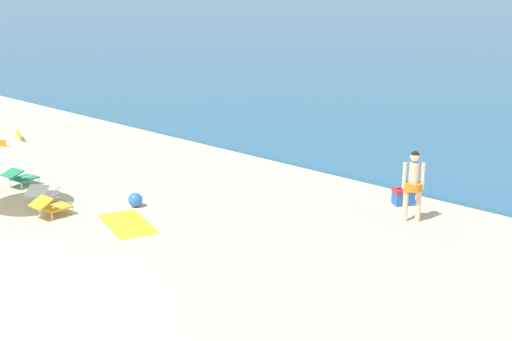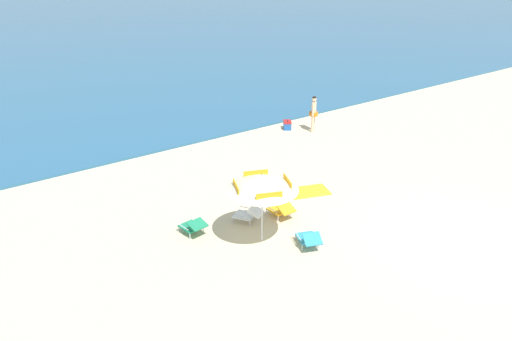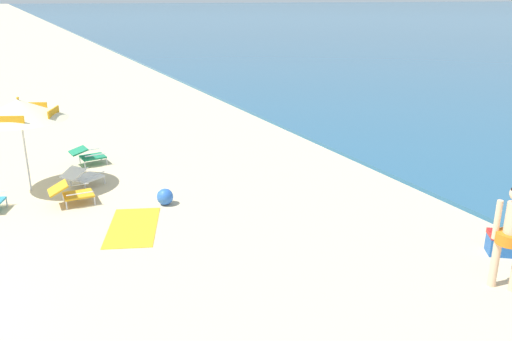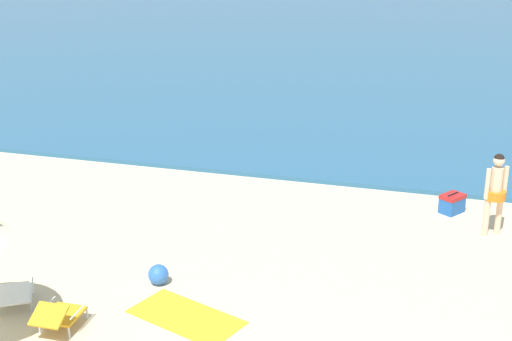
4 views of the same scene
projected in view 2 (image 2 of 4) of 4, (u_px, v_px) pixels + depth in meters
The scene contains 10 objects.
ground_plane at pixel (460, 239), 13.68m from camera, with size 800.00×800.00×0.00m, color beige.
beach_umbrella_striped_main at pixel (262, 182), 12.83m from camera, with size 2.75×2.75×2.16m.
lounge_chair_under_umbrella at pixel (248, 214), 14.46m from camera, with size 0.91×1.02×0.51m.
lounge_chair_beside_umbrella at pixel (281, 209), 14.73m from camera, with size 0.59×0.89×0.52m.
lounge_chair_facing_sea at pixel (309, 238), 13.22m from camera, with size 0.82×1.02×0.52m.
lounge_chair_spare_folded at pixel (193, 226), 13.82m from camera, with size 0.65×0.92×0.49m.
person_standing_near_shore at pixel (314, 111), 21.88m from camera, with size 0.42×0.41×1.66m.
cooler_box at pixel (287, 125), 22.44m from camera, with size 0.57×0.61×0.43m.
beach_ball at pixel (268, 185), 16.55m from camera, with size 0.35×0.35×0.35m, color blue.
beach_towel at pixel (303, 192), 16.42m from camera, with size 0.90×1.80×0.01m, color gold.
Camera 2 is at (-11.66, -5.94, 7.36)m, focal length 33.45 mm.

